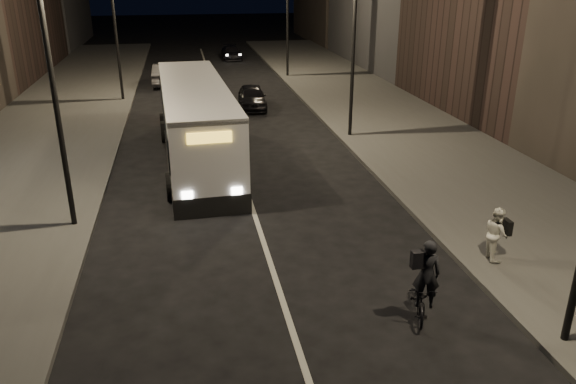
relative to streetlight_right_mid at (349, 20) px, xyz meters
name	(u,v)px	position (x,y,z in m)	size (l,w,h in m)	color
ground	(274,276)	(-5.33, -12.00, -5.36)	(180.00, 180.00, 0.00)	black
sidewalk_right	(393,123)	(3.17, 2.00, -5.28)	(7.00, 70.00, 0.16)	#3D3D3B
sidewalk_left	(44,140)	(-13.83, 2.00, -5.28)	(7.00, 70.00, 0.16)	#3D3D3B
streetlight_right_mid	(349,20)	(0.00, 0.00, 0.00)	(1.20, 0.44, 8.12)	black
streetlight_right_far	(284,1)	(0.00, 16.00, 0.00)	(1.20, 0.44, 8.12)	black
streetlight_left_near	(58,51)	(-10.66, -8.00, 0.00)	(1.20, 0.44, 8.12)	black
streetlight_left_far	(118,8)	(-10.66, 10.00, 0.00)	(1.20, 0.44, 8.12)	black
city_bus	(196,120)	(-6.93, -2.02, -3.62)	(3.22, 11.98, 3.20)	white
cyclist_on_bicycle	(422,290)	(-2.31, -14.38, -4.69)	(1.13, 1.84, 2.00)	black
pedestrian_woman	(496,233)	(0.62, -12.43, -4.46)	(0.72, 0.56, 1.48)	silver
car_near	(252,97)	(-3.51, 6.87, -4.71)	(1.54, 3.83, 1.31)	black
car_mid	(166,74)	(-8.44, 14.96, -4.63)	(1.54, 4.43, 1.46)	#3F3F42
car_far	(231,53)	(-2.94, 25.66, -4.79)	(1.59, 3.91, 1.13)	black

